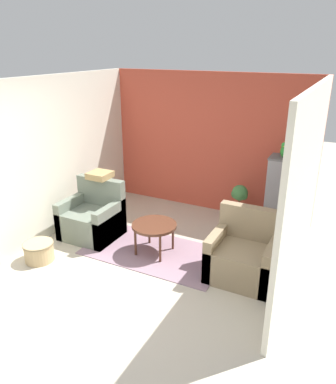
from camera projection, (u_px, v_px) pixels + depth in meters
name	position (u px, v px, depth m)	size (l,w,h in m)	color
ground_plane	(108.00, 302.00, 4.55)	(20.00, 20.00, 0.00)	beige
wall_back_accent	(209.00, 143.00, 6.80)	(3.84, 0.06, 2.52)	#C64C38
wall_left	(67.00, 152.00, 6.23)	(0.06, 3.23, 2.52)	silver
wall_right	(304.00, 189.00, 4.64)	(0.06, 3.23, 2.52)	silver
area_rug	(155.00, 252.00, 5.65)	(2.10, 1.14, 0.01)	gray
coffee_table	(154.00, 227.00, 5.50)	(0.66, 0.66, 0.47)	#512D1E
armchair_left	(93.00, 219.00, 6.05)	(0.87, 0.75, 0.92)	slate
armchair_right	(244.00, 257.00, 4.96)	(0.87, 0.75, 0.92)	#8E7A5B
birdcage	(279.00, 198.00, 6.09)	(0.56, 0.56, 1.30)	slate
parrot	(284.00, 150.00, 5.80)	(0.11, 0.20, 0.24)	green
potted_plant	(239.00, 201.00, 6.45)	(0.30, 0.27, 0.71)	#66605B
wicker_basket	(39.00, 251.00, 5.39)	(0.43, 0.43, 0.28)	tan
throw_pillow	(100.00, 175.00, 6.03)	(0.34, 0.34, 0.10)	tan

